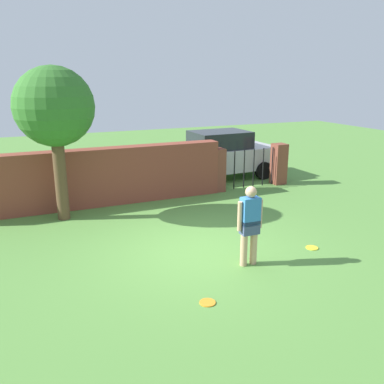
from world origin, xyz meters
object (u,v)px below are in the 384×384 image
(car, at_px, (220,155))
(person, at_px, (250,222))
(frisbee_orange, at_px, (207,303))
(frisbee_yellow, at_px, (312,248))
(tree, at_px, (54,109))

(car, bearing_deg, person, -114.61)
(car, distance_m, frisbee_orange, 8.71)
(car, distance_m, frisbee_yellow, 6.65)
(car, bearing_deg, frisbee_yellow, -101.27)
(car, relative_size, frisbee_yellow, 15.78)
(tree, distance_m, frisbee_yellow, 6.93)
(tree, relative_size, frisbee_yellow, 14.45)
(tree, xyz_separation_m, frisbee_yellow, (4.75, -4.16, -2.86))
(person, height_order, car, car)
(tree, relative_size, car, 0.92)
(tree, height_order, frisbee_yellow, tree)
(frisbee_orange, xyz_separation_m, frisbee_yellow, (3.07, 1.12, 0.00))
(person, bearing_deg, car, 69.17)
(person, relative_size, car, 0.38)
(tree, distance_m, car, 6.57)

